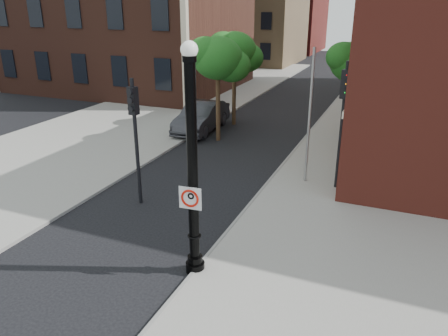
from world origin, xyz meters
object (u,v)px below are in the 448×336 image
at_px(parked_car, 202,117).
at_px(no_parking_sign, 190,198).
at_px(lamppost, 193,176).
at_px(traffic_signal_left, 135,122).
at_px(traffic_signal_right, 344,106).

bearing_deg(parked_car, no_parking_sign, -68.67).
bearing_deg(lamppost, parked_car, 114.64).
height_order(lamppost, no_parking_sign, lamppost).
xyz_separation_m(parked_car, traffic_signal_left, (2.09, -9.94, 2.39)).
distance_m(lamppost, traffic_signal_left, 5.17).
bearing_deg(traffic_signal_left, no_parking_sign, -35.19).
height_order(no_parking_sign, traffic_signal_left, traffic_signal_left).
bearing_deg(traffic_signal_left, parked_car, 107.74).
bearing_deg(no_parking_sign, traffic_signal_right, 65.45).
distance_m(no_parking_sign, traffic_signal_left, 5.33).
bearing_deg(traffic_signal_left, lamppost, -33.73).
bearing_deg(traffic_signal_right, parked_car, 161.15).
bearing_deg(no_parking_sign, parked_car, 109.98).
relative_size(lamppost, no_parking_sign, 10.08).
bearing_deg(traffic_signal_right, lamppost, -96.40).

